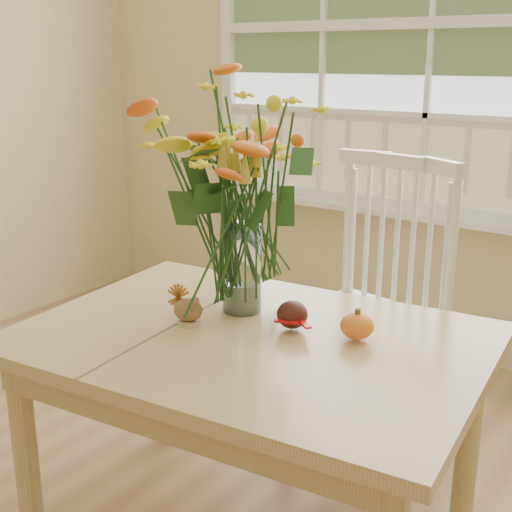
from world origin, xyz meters
The scene contains 8 objects.
wall_back centered at (0.00, 2.25, 1.35)m, with size 4.00×0.02×2.70m, color beige.
window centered at (0.00, 2.21, 1.53)m, with size 2.42×0.12×1.74m.
dining_table centered at (0.18, 0.61, 0.58)m, with size 1.34×1.02×0.67m.
windsor_chair centered at (0.22, 1.30, 0.59)m, with size 0.57×0.55×1.06m.
flower_vase centered at (0.05, 0.74, 1.07)m, with size 0.56×0.56×0.66m.
pumpkin centered at (0.43, 0.74, 0.71)m, with size 0.09×0.09×0.07m, color #EC591B.
turkey_figurine centered at (-0.01, 0.56, 0.71)m, with size 0.10×0.09×0.11m.
dark_gourd centered at (0.25, 0.70, 0.71)m, with size 0.13×0.09×0.08m.
Camera 1 is at (1.21, -0.81, 1.41)m, focal length 48.00 mm.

